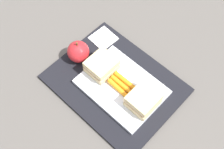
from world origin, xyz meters
name	(u,v)px	position (x,y,z in m)	size (l,w,h in m)	color
ground_plane	(115,84)	(0.00, 0.00, 0.00)	(2.40, 2.40, 0.00)	#56514C
lunchbag_mat	(115,83)	(0.00, 0.00, 0.01)	(0.36, 0.28, 0.01)	black
food_tray	(122,87)	(-0.03, 0.00, 0.02)	(0.23, 0.17, 0.01)	white
sandwich_half_left	(143,100)	(-0.10, 0.00, 0.04)	(0.07, 0.08, 0.04)	#DBC189
sandwich_half_right	(102,66)	(0.05, 0.00, 0.04)	(0.07, 0.08, 0.04)	#DBC189
carrot_sticks_bundle	(122,85)	(-0.02, 0.00, 0.03)	(0.08, 0.05, 0.02)	orange
apple	(78,52)	(0.14, 0.01, 0.04)	(0.07, 0.07, 0.08)	red
paper_napkin	(103,38)	(0.14, -0.09, 0.01)	(0.07, 0.07, 0.00)	white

